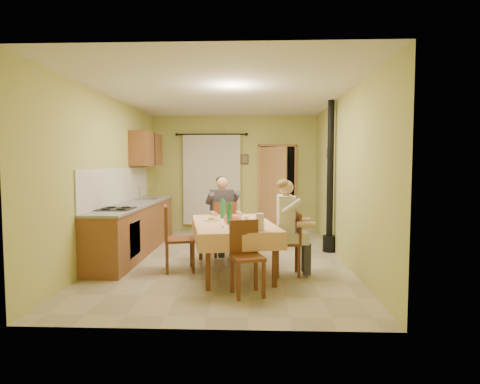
{
  "coord_description": "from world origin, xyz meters",
  "views": [
    {
      "loc": [
        0.52,
        -6.86,
        1.65
      ],
      "look_at": [
        0.25,
        0.1,
        1.15
      ],
      "focal_mm": 30.0,
      "sensor_mm": 36.0,
      "label": 1
    }
  ],
  "objects_px": {
    "chair_far": "(223,239)",
    "chair_right": "(288,256)",
    "chair_near": "(247,272)",
    "chair_left": "(179,252)",
    "man_right": "(288,216)",
    "dining_table": "(233,247)",
    "man_far": "(222,206)",
    "stove_flue": "(330,197)"
  },
  "relations": [
    {
      "from": "chair_far",
      "to": "chair_right",
      "type": "distance_m",
      "value": 1.63
    },
    {
      "from": "chair_near",
      "to": "chair_left",
      "type": "relative_size",
      "value": 0.92
    },
    {
      "from": "chair_near",
      "to": "man_right",
      "type": "height_order",
      "value": "man_right"
    },
    {
      "from": "man_right",
      "to": "dining_table",
      "type": "bearing_deg",
      "value": 78.05
    },
    {
      "from": "man_far",
      "to": "man_right",
      "type": "bearing_deg",
      "value": -69.97
    },
    {
      "from": "chair_right",
      "to": "man_far",
      "type": "distance_m",
      "value": 1.75
    },
    {
      "from": "dining_table",
      "to": "chair_far",
      "type": "xyz_separation_m",
      "value": [
        -0.24,
        1.09,
        -0.09
      ]
    },
    {
      "from": "chair_left",
      "to": "chair_right",
      "type": "bearing_deg",
      "value": 70.14
    },
    {
      "from": "chair_right",
      "to": "dining_table",
      "type": "bearing_deg",
      "value": 78.22
    },
    {
      "from": "chair_near",
      "to": "dining_table",
      "type": "bearing_deg",
      "value": -95.07
    },
    {
      "from": "chair_left",
      "to": "man_right",
      "type": "distance_m",
      "value": 1.76
    },
    {
      "from": "chair_far",
      "to": "chair_left",
      "type": "distance_m",
      "value": 1.21
    },
    {
      "from": "chair_right",
      "to": "chair_left",
      "type": "distance_m",
      "value": 1.67
    },
    {
      "from": "dining_table",
      "to": "man_right",
      "type": "height_order",
      "value": "man_right"
    },
    {
      "from": "man_far",
      "to": "chair_near",
      "type": "bearing_deg",
      "value": -97.67
    },
    {
      "from": "dining_table",
      "to": "chair_right",
      "type": "distance_m",
      "value": 0.84
    },
    {
      "from": "chair_right",
      "to": "stove_flue",
      "type": "relative_size",
      "value": 0.33
    },
    {
      "from": "chair_far",
      "to": "man_far",
      "type": "bearing_deg",
      "value": 90.0
    },
    {
      "from": "chair_near",
      "to": "stove_flue",
      "type": "height_order",
      "value": "stove_flue"
    },
    {
      "from": "chair_near",
      "to": "chair_right",
      "type": "bearing_deg",
      "value": -139.53
    },
    {
      "from": "chair_right",
      "to": "man_right",
      "type": "bearing_deg",
      "value": 90.0
    },
    {
      "from": "man_far",
      "to": "stove_flue",
      "type": "relative_size",
      "value": 0.5
    },
    {
      "from": "dining_table",
      "to": "stove_flue",
      "type": "bearing_deg",
      "value": 29.4
    },
    {
      "from": "man_far",
      "to": "chair_far",
      "type": "bearing_deg",
      "value": -90.0
    },
    {
      "from": "chair_near",
      "to": "chair_left",
      "type": "bearing_deg",
      "value": -63.44
    },
    {
      "from": "man_right",
      "to": "stove_flue",
      "type": "height_order",
      "value": "stove_flue"
    },
    {
      "from": "chair_left",
      "to": "stove_flue",
      "type": "height_order",
      "value": "stove_flue"
    },
    {
      "from": "stove_flue",
      "to": "chair_far",
      "type": "bearing_deg",
      "value": -169.24
    },
    {
      "from": "dining_table",
      "to": "man_far",
      "type": "distance_m",
      "value": 1.24
    },
    {
      "from": "chair_left",
      "to": "man_far",
      "type": "bearing_deg",
      "value": 137.37
    },
    {
      "from": "chair_near",
      "to": "man_right",
      "type": "distance_m",
      "value": 1.24
    },
    {
      "from": "dining_table",
      "to": "chair_right",
      "type": "xyz_separation_m",
      "value": [
        0.82,
        -0.14,
        -0.09
      ]
    },
    {
      "from": "chair_near",
      "to": "man_far",
      "type": "xyz_separation_m",
      "value": [
        -0.49,
        2.18,
        0.59
      ]
    },
    {
      "from": "chair_left",
      "to": "stove_flue",
      "type": "bearing_deg",
      "value": 105.49
    },
    {
      "from": "chair_near",
      "to": "man_right",
      "type": "xyz_separation_m",
      "value": [
        0.57,
        0.93,
        0.59
      ]
    },
    {
      "from": "chair_near",
      "to": "chair_right",
      "type": "xyz_separation_m",
      "value": [
        0.58,
        0.93,
        -0.0
      ]
    },
    {
      "from": "chair_far",
      "to": "stove_flue",
      "type": "distance_m",
      "value": 2.13
    },
    {
      "from": "dining_table",
      "to": "chair_left",
      "type": "xyz_separation_m",
      "value": [
        -0.84,
        0.04,
        -0.09
      ]
    },
    {
      "from": "dining_table",
      "to": "man_right",
      "type": "xyz_separation_m",
      "value": [
        0.81,
        -0.14,
        0.5
      ]
    },
    {
      "from": "chair_near",
      "to": "man_right",
      "type": "relative_size",
      "value": 0.67
    },
    {
      "from": "chair_far",
      "to": "chair_near",
      "type": "xyz_separation_m",
      "value": [
        0.48,
        -2.17,
        -0.0
      ]
    },
    {
      "from": "chair_left",
      "to": "man_far",
      "type": "xyz_separation_m",
      "value": [
        0.59,
        1.07,
        0.59
      ]
    }
  ]
}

